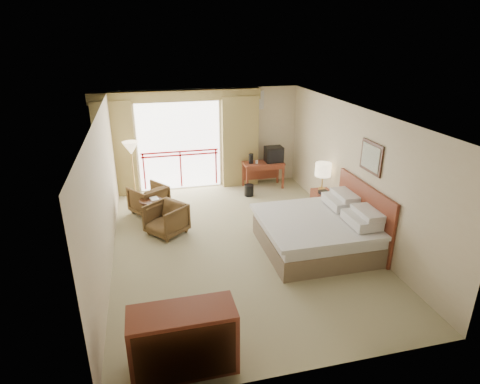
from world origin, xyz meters
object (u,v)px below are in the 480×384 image
object	(u,v)px
nightstand	(321,203)
tv	(274,154)
floor_lamp	(131,151)
desk	(263,167)
armchair_near	(167,233)
bed	(318,232)
table_lamp	(323,170)
armchair_far	(150,212)
side_table	(151,207)
wastebasket	(249,190)
dresser	(184,340)

from	to	relation	value
nightstand	tv	distance (m)	2.22
floor_lamp	desk	bearing A→B (deg)	4.14
tv	armchair_near	world-z (taller)	tv
tv	bed	bearing A→B (deg)	-83.32
table_lamp	floor_lamp	world-z (taller)	floor_lamp
tv	armchair_far	xyz separation A→B (m)	(-3.45, -0.99, -0.94)
bed	tv	distance (m)	3.61
nightstand	side_table	bearing A→B (deg)	176.17
desk	armchair_far	size ratio (longest dim) A/B	1.46
table_lamp	tv	xyz separation A→B (m)	(-0.53, 2.00, -0.16)
table_lamp	armchair_far	distance (m)	4.26
wastebasket	armchair_far	bearing A→B (deg)	-169.71
desk	floor_lamp	xyz separation A→B (m)	(-3.47, -0.25, 0.79)
desk	armchair_far	world-z (taller)	desk
armchair_far	desk	bearing A→B (deg)	163.82
nightstand	floor_lamp	xyz separation A→B (m)	(-4.31, 1.86, 1.06)
tv	wastebasket	world-z (taller)	tv
desk	armchair_near	size ratio (longest dim) A/B	1.49
floor_lamp	bed	bearing A→B (deg)	-43.49
bed	nightstand	bearing A→B (deg)	63.24
armchair_far	armchair_near	world-z (taller)	armchair_far
desk	wastebasket	xyz separation A→B (m)	(-0.54, -0.57, -0.41)
bed	armchair_near	world-z (taller)	bed
wastebasket	floor_lamp	world-z (taller)	floor_lamp
nightstand	tv	size ratio (longest dim) A/B	1.25
tv	armchair_far	size ratio (longest dim) A/B	0.62
side_table	dresser	bearing A→B (deg)	-86.85
armchair_far	side_table	distance (m)	0.68
bed	armchair_far	distance (m)	4.14
dresser	side_table	bearing A→B (deg)	97.59
table_lamp	wastebasket	size ratio (longest dim) A/B	2.13
wastebasket	dresser	distance (m)	6.00
wastebasket	bed	bearing A→B (deg)	-78.60
bed	desk	distance (m)	3.62
dresser	tv	bearing A→B (deg)	66.73
nightstand	desk	size ratio (longest dim) A/B	0.53
nightstand	desk	xyz separation A→B (m)	(-0.83, 2.11, 0.27)
wastebasket	floor_lamp	bearing A→B (deg)	173.77
nightstand	dresser	distance (m)	5.44
tv	armchair_far	distance (m)	3.71
tv	floor_lamp	world-z (taller)	floor_lamp
bed	floor_lamp	xyz separation A→B (m)	(-3.55, 3.36, 0.98)
table_lamp	armchair_near	world-z (taller)	table_lamp
desk	wastebasket	world-z (taller)	desk
table_lamp	armchair_near	size ratio (longest dim) A/B	0.88
tv	side_table	bearing A→B (deg)	-145.28
armchair_near	desk	bearing A→B (deg)	89.24
nightstand	side_table	distance (m)	3.98
armchair_near	floor_lamp	size ratio (longest dim) A/B	0.47
bed	tv	xyz separation A→B (m)	(0.23, 3.56, 0.56)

